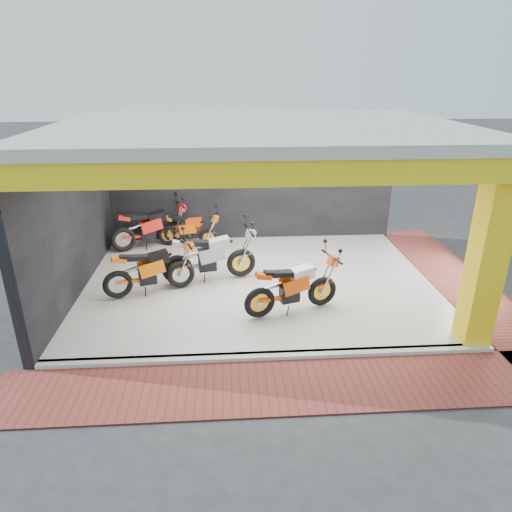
{
  "coord_description": "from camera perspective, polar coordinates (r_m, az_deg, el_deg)",
  "views": [
    {
      "loc": [
        -0.71,
        -7.73,
        4.71
      ],
      "look_at": [
        -0.09,
        1.57,
        0.9
      ],
      "focal_mm": 32.0,
      "sensor_mm": 36.0,
      "label": 1
    }
  ],
  "objects": [
    {
      "name": "back_wall",
      "position": [
        13.18,
        -0.63,
        9.26
      ],
      "size": [
        8.2,
        0.2,
        3.5
      ],
      "primitive_type": "cube",
      "color": "black",
      "rests_on": "ground"
    },
    {
      "name": "paver_right",
      "position": [
        12.12,
        23.62,
        -2.53
      ],
      "size": [
        1.4,
        7.0,
        0.03
      ],
      "primitive_type": "cube",
      "color": "maroon",
      "rests_on": "ground"
    },
    {
      "name": "left_wall",
      "position": [
        10.72,
        -22.15,
        4.54
      ],
      "size": [
        0.2,
        6.2,
        3.5
      ],
      "primitive_type": "cube",
      "color": "black",
      "rests_on": "ground"
    },
    {
      "name": "moto_row_a",
      "position": [
        10.68,
        -1.89,
        0.8
      ],
      "size": [
        2.44,
        1.27,
        1.42
      ],
      "primitive_type": null,
      "rotation": [
        0.0,
        0.0,
        0.18
      ],
      "color": "#9EA1A6",
      "rests_on": "showroom_floor"
    },
    {
      "name": "floor_kerb",
      "position": [
        8.2,
        1.87,
        -12.42
      ],
      "size": [
        8.0,
        0.2,
        0.1
      ],
      "primitive_type": "cube",
      "color": "silver",
      "rests_on": "ground"
    },
    {
      "name": "corner_column",
      "position": [
        8.79,
        26.96,
        0.04
      ],
      "size": [
        0.5,
        0.5,
        3.5
      ],
      "primitive_type": "cube",
      "color": "yellow",
      "rests_on": "ground"
    },
    {
      "name": "header_beam_front",
      "position": [
        6.91,
        2.19,
        10.45
      ],
      "size": [
        8.4,
        0.3,
        0.4
      ],
      "primitive_type": "cube",
      "color": "yellow",
      "rests_on": "corner_column"
    },
    {
      "name": "moto_hero",
      "position": [
        9.47,
        8.35,
        -2.68
      ],
      "size": [
        2.3,
        1.4,
        1.32
      ],
      "primitive_type": null,
      "rotation": [
        0.0,
        0.0,
        0.3
      ],
      "color": "#FF510A",
      "rests_on": "showroom_floor"
    },
    {
      "name": "moto_row_d",
      "position": [
        13.04,
        -10.12,
        4.37
      ],
      "size": [
        2.4,
        1.62,
        1.38
      ],
      "primitive_type": null,
      "rotation": [
        0.0,
        0.0,
        0.39
      ],
      "color": "red",
      "rests_on": "showroom_floor"
    },
    {
      "name": "paver_front",
      "position": [
        7.59,
        2.46,
        -15.98
      ],
      "size": [
        9.0,
        1.4,
        0.03
      ],
      "primitive_type": "cube",
      "color": "maroon",
      "rests_on": "ground"
    },
    {
      "name": "showroom_ceiling",
      "position": [
        9.82,
        0.38,
        15.74
      ],
      "size": [
        8.4,
        6.4,
        0.2
      ],
      "primitive_type": "cube",
      "color": "beige",
      "rests_on": "corner_column"
    },
    {
      "name": "moto_row_c",
      "position": [
        12.57,
        -5.93,
        3.42
      ],
      "size": [
        2.02,
        1.2,
        1.16
      ],
      "primitive_type": null,
      "rotation": [
        0.0,
        0.0,
        -0.28
      ],
      "color": "orange",
      "rests_on": "showroom_floor"
    },
    {
      "name": "moto_row_b",
      "position": [
        10.29,
        -9.47,
        -0.7
      ],
      "size": [
        2.27,
        1.42,
        1.3
      ],
      "primitive_type": null,
      "rotation": [
        0.0,
        0.0,
        0.32
      ],
      "color": "#FF690A",
      "rests_on": "showroom_floor"
    },
    {
      "name": "showroom_floor",
      "position": [
        10.81,
        0.33,
        -3.3
      ],
      "size": [
        8.0,
        6.0,
        0.1
      ],
      "primitive_type": "cube",
      "color": "silver",
      "rests_on": "ground"
    },
    {
      "name": "ground",
      "position": [
        9.08,
        1.24,
        -9.03
      ],
      "size": [
        80.0,
        80.0,
        0.0
      ],
      "primitive_type": "plane",
      "color": "#2D2D30",
      "rests_on": "ground"
    },
    {
      "name": "header_beam_right",
      "position": [
        10.9,
        22.46,
        13.18
      ],
      "size": [
        0.3,
        6.4,
        0.4
      ],
      "primitive_type": "cube",
      "color": "yellow",
      "rests_on": "corner_column"
    }
  ]
}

